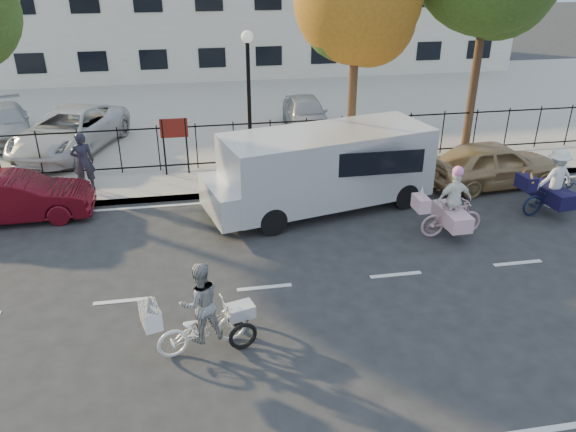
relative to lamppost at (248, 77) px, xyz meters
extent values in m
plane|color=#333334|center=(-0.50, -6.80, -3.11)|extent=(120.00, 120.00, 0.00)
cube|color=#A8A399|center=(-0.50, -1.75, -3.04)|extent=(60.00, 0.10, 0.15)
cube|color=#A8A399|center=(-0.50, -0.70, -3.04)|extent=(60.00, 2.20, 0.15)
cube|color=#A8A399|center=(-0.50, 8.20, -3.04)|extent=(60.00, 15.60, 0.15)
cube|color=silver|center=(-0.50, 18.20, -0.11)|extent=(34.00, 10.00, 6.00)
cylinder|color=black|center=(0.00, 0.00, -0.96)|extent=(0.12, 0.12, 4.00)
sphere|color=white|center=(0.00, 0.00, 1.19)|extent=(0.36, 0.36, 0.36)
cylinder|color=black|center=(-2.70, 0.00, -2.06)|extent=(0.06, 0.06, 1.80)
cylinder|color=black|center=(-2.00, 0.00, -2.06)|extent=(0.06, 0.06, 1.80)
cube|color=#59140F|center=(-2.35, 0.00, -1.46)|extent=(0.85, 0.04, 0.60)
imported|color=white|center=(-1.88, -8.61, -2.66)|extent=(1.80, 1.02, 0.89)
imported|color=white|center=(-1.88, -8.61, -2.11)|extent=(0.89, 0.77, 1.56)
cube|color=white|center=(-2.74, -8.84, -2.12)|extent=(0.43, 0.61, 0.36)
cone|color=white|center=(-2.74, -8.72, -1.88)|extent=(0.14, 0.14, 0.18)
cone|color=white|center=(-2.74, -8.96, -1.88)|extent=(0.14, 0.14, 0.18)
torus|color=black|center=(-1.16, -8.76, -2.83)|extent=(0.56, 0.22, 0.56)
torus|color=black|center=(-1.16, -8.06, -2.83)|extent=(0.56, 0.22, 0.56)
cube|color=white|center=(-1.16, -8.41, -2.52)|extent=(0.57, 0.47, 0.25)
imported|color=beige|center=(4.52, -5.20, -2.62)|extent=(1.65, 0.51, 0.99)
imported|color=white|center=(4.52, -5.20, -2.12)|extent=(0.92, 0.40, 1.55)
cube|color=beige|center=(3.63, -5.22, -2.13)|extent=(0.31, 0.55, 0.35)
cone|color=white|center=(3.63, -5.22, -1.81)|extent=(0.12, 0.12, 0.32)
cube|color=beige|center=(4.52, -5.20, -2.57)|extent=(0.58, 1.30, 0.39)
sphere|color=#FF78C9|center=(4.52, -5.20, -1.36)|extent=(0.28, 0.28, 0.28)
imported|color=#101937|center=(7.80, -4.43, -2.65)|extent=(1.83, 0.81, 0.93)
imported|color=white|center=(7.80, -4.43, -2.07)|extent=(1.11, 0.72, 1.63)
cube|color=black|center=(6.87, -4.53, -2.08)|extent=(0.37, 0.60, 0.37)
cone|color=gold|center=(6.87, -4.34, -1.87)|extent=(0.12, 0.24, 0.33)
cone|color=gold|center=(6.87, -4.72, -1.87)|extent=(0.12, 0.24, 0.33)
cube|color=black|center=(7.80, -4.43, -2.54)|extent=(0.71, 1.40, 0.41)
cube|color=silver|center=(1.79, -2.96, -1.84)|extent=(6.05, 3.38, 1.90)
cube|color=silver|center=(-1.33, -2.96, -2.37)|extent=(0.99, 2.13, 0.85)
cylinder|color=black|center=(-0.22, -3.89, -2.74)|extent=(0.78, 0.44, 0.74)
cylinder|color=black|center=(-0.22, -2.03, -2.74)|extent=(0.78, 0.44, 0.74)
cylinder|color=black|center=(3.80, -3.89, -2.74)|extent=(0.78, 0.44, 0.74)
cylinder|color=black|center=(3.80, -2.03, -2.74)|extent=(0.78, 0.44, 0.74)
imported|color=#5B0A14|center=(-6.56, -2.30, -2.47)|extent=(3.91, 1.46, 1.28)
imported|color=tan|center=(7.19, -2.30, -2.40)|extent=(4.29, 2.03, 1.42)
imported|color=black|center=(-5.01, -0.82, -2.08)|extent=(0.72, 0.55, 1.76)
imported|color=#ADAFB5|center=(-8.64, 4.68, -2.35)|extent=(2.87, 4.55, 1.23)
imported|color=silver|center=(-6.02, 2.88, -2.23)|extent=(4.05, 5.78, 1.47)
imported|color=#AAACB1|center=(2.63, 3.99, -2.31)|extent=(1.64, 3.85, 1.30)
cylinder|color=#442D1D|center=(3.44, 0.50, -0.81)|extent=(0.28, 0.28, 4.61)
sphere|color=#9F6219|center=(3.94, 0.70, 1.50)|extent=(2.90, 2.90, 2.90)
cylinder|color=#442D1D|center=(7.66, 0.50, -0.28)|extent=(0.28, 0.28, 5.65)
camera|label=1|loc=(-1.78, -17.05, 3.63)|focal=35.00mm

